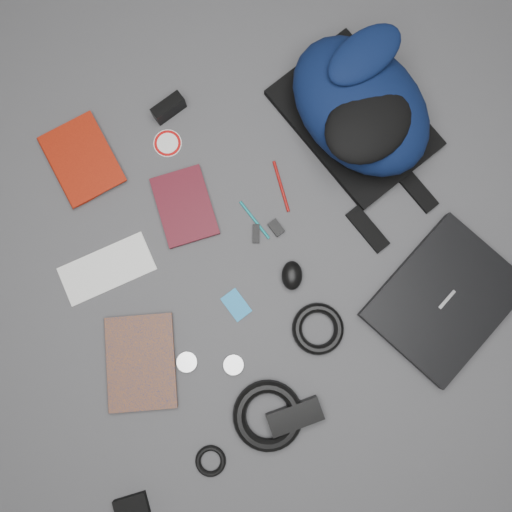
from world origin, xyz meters
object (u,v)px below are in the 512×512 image
object	(u,v)px
compact_camera	(169,108)
backpack	(361,106)
mouse	(292,275)
power_brick	(295,416)
comic_book	(107,365)
laptop	(444,300)
textbook_red	(55,174)
dvd_case	(185,206)

from	to	relation	value
compact_camera	backpack	bearing A→B (deg)	-39.84
mouse	power_brick	size ratio (longest dim) A/B	0.55
comic_book	power_brick	world-z (taller)	power_brick
laptop	backpack	bearing A→B (deg)	66.72
textbook_red	mouse	distance (m)	0.71
laptop	dvd_case	bearing A→B (deg)	112.28
laptop	power_brick	world-z (taller)	laptop
dvd_case	power_brick	bearing A→B (deg)	-79.11
compact_camera	comic_book	bearing A→B (deg)	-139.42
backpack	comic_book	xyz separation A→B (m)	(-0.88, -0.39, -0.09)
textbook_red	compact_camera	size ratio (longest dim) A/B	2.41
comic_book	laptop	bearing A→B (deg)	6.25
dvd_case	compact_camera	world-z (taller)	compact_camera
textbook_red	mouse	xyz separation A→B (m)	(0.51, -0.50, 0.01)
dvd_case	laptop	bearing A→B (deg)	-37.24
laptop	dvd_case	distance (m)	0.75
compact_camera	power_brick	xyz separation A→B (m)	(0.02, -0.91, -0.01)
comic_book	mouse	bearing A→B (deg)	21.12
comic_book	mouse	xyz separation A→B (m)	(0.55, 0.04, 0.01)
comic_book	dvd_case	world-z (taller)	comic_book
laptop	power_brick	distance (m)	0.51
backpack	laptop	xyz separation A→B (m)	(0.03, -0.56, -0.08)
mouse	power_brick	bearing A→B (deg)	-87.63
comic_book	compact_camera	world-z (taller)	compact_camera
dvd_case	compact_camera	xyz separation A→B (m)	(0.06, 0.27, 0.02)
textbook_red	power_brick	size ratio (longest dim) A/B	1.59
dvd_case	compact_camera	bearing A→B (deg)	82.47
backpack	dvd_case	bearing A→B (deg)	169.22
comic_book	mouse	size ratio (longest dim) A/B	3.17
laptop	comic_book	world-z (taller)	laptop
laptop	mouse	xyz separation A→B (m)	(-0.36, 0.21, 0.00)
backpack	comic_book	bearing A→B (deg)	-173.37
comic_book	power_brick	size ratio (longest dim) A/B	1.75
backpack	power_brick	xyz separation A→B (m)	(-0.46, -0.69, -0.08)
mouse	power_brick	distance (m)	0.37
comic_book	compact_camera	bearing A→B (deg)	73.09
dvd_case	compact_camera	distance (m)	0.28
power_brick	backpack	bearing A→B (deg)	58.10
backpack	dvd_case	world-z (taller)	backpack
laptop	comic_book	size ratio (longest dim) A/B	1.49
power_brick	dvd_case	bearing A→B (deg)	98.25
textbook_red	comic_book	size ratio (longest dim) A/B	0.91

